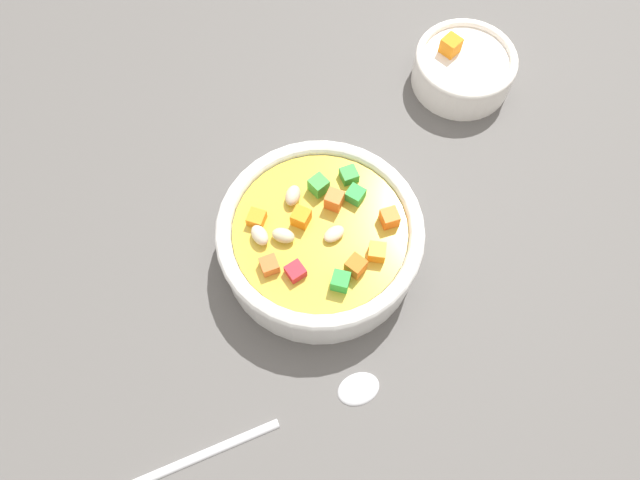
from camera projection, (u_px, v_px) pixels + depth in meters
ground_plane at (320, 256)px, 52.10cm from camera, size 140.00×140.00×2.00cm
soup_bowl_main at (320, 238)px, 48.75cm from camera, size 16.72×16.72×5.82cm
spoon at (289, 417)px, 45.00cm from camera, size 16.89×14.93×0.97cm
side_bowl_small at (463, 68)px, 57.06cm from camera, size 9.63×9.63×4.72cm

